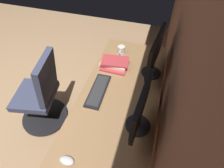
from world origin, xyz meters
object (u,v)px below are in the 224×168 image
Objects in this scene: drawer_pedestal at (124,109)px; monitor_primary at (155,53)px; office_chair at (42,96)px; keyboard_main at (98,90)px; book_stack_near at (115,63)px; monitor_secondary at (141,108)px; coffee_mug at (121,50)px; mouse_main at (67,160)px.

monitor_primary is (-0.26, 0.20, 0.64)m from drawer_pedestal.
drawer_pedestal is 1.34× the size of monitor_primary.
office_chair reaches higher than drawer_pedestal.
book_stack_near is at bearing 173.27° from keyboard_main.
office_chair is (-0.22, -1.10, -0.51)m from monitor_secondary.
coffee_mug is at bearing 176.84° from book_stack_near.
monitor_primary reaches higher than keyboard_main.
keyboard_main is 0.40m from book_stack_near.
drawer_pedestal is 0.72m from monitor_primary.
monitor_secondary is at bearing 59.23° from keyboard_main.
monitor_secondary is at bearing -1.20° from monitor_primary.
coffee_mug is at bearing -160.38° from drawer_pedestal.
keyboard_main is at bearing -179.14° from mouse_main.
mouse_main is 0.98m from office_chair.
coffee_mug is at bearing 174.57° from keyboard_main.
monitor_secondary is at bearing 30.21° from book_stack_near.
coffee_mug is (-0.23, -0.38, -0.21)m from monitor_primary.
office_chair is at bearing -59.37° from book_stack_near.
monitor_primary is 0.49m from coffee_mug.
office_chair is at bearing -132.79° from mouse_main.
drawer_pedestal is 0.92m from mouse_main.
office_chair is (-0.63, -0.69, -0.29)m from mouse_main.
keyboard_main is 0.62m from coffee_mug.
monitor_secondary is 0.48× the size of office_chair.
monitor_secondary is 0.96m from coffee_mug.
mouse_main is at bearing -1.96° from book_stack_near.
mouse_main is (0.42, -0.41, -0.22)m from monitor_secondary.
book_stack_near is at bearing -3.16° from coffee_mug.
keyboard_main is (-0.25, -0.42, -0.23)m from monitor_secondary.
monitor_primary is 1.17m from mouse_main.
keyboard_main is (0.39, -0.44, -0.24)m from monitor_primary.
keyboard_main reaches higher than drawer_pedestal.
monitor_secondary reaches higher than coffee_mug.
drawer_pedestal is 6.68× the size of mouse_main.
drawer_pedestal is 1.49× the size of monitor_secondary.
monitor_primary is 1.23× the size of keyboard_main.
book_stack_near is at bearing 120.63° from office_chair.
mouse_main is (0.67, 0.01, 0.01)m from keyboard_main.
monitor_secondary is at bearing 22.64° from coffee_mug.
monitor_primary is at bearing 131.91° from keyboard_main.
drawer_pedestal is 1.64× the size of keyboard_main.
book_stack_near is at bearing -90.44° from monitor_primary.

